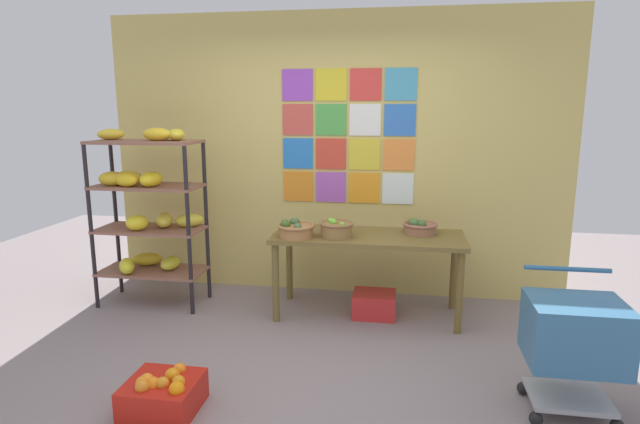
# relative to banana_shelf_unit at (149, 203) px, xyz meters

# --- Properties ---
(ground) EXTENTS (9.49, 9.49, 0.00)m
(ground) POSITION_rel_banana_shelf_unit_xyz_m (1.62, -1.14, -0.96)
(ground) COLOR gray
(back_wall_with_art) EXTENTS (4.42, 0.07, 2.69)m
(back_wall_with_art) POSITION_rel_banana_shelf_unit_xyz_m (1.63, 0.63, 0.39)
(back_wall_with_art) COLOR tan
(back_wall_with_art) RESTS_ON ground
(banana_shelf_unit) EXTENTS (0.99, 0.51, 1.64)m
(banana_shelf_unit) POSITION_rel_banana_shelf_unit_xyz_m (0.00, 0.00, 0.00)
(banana_shelf_unit) COLOR black
(banana_shelf_unit) RESTS_ON ground
(display_table) EXTENTS (1.65, 0.66, 0.73)m
(display_table) POSITION_rel_banana_shelf_unit_xyz_m (2.00, 0.04, -0.31)
(display_table) COLOR brown
(display_table) RESTS_ON ground
(fruit_basket_centre) EXTENTS (0.30, 0.30, 0.14)m
(fruit_basket_centre) POSITION_rel_banana_shelf_unit_xyz_m (2.44, 0.14, -0.17)
(fruit_basket_centre) COLOR #976346
(fruit_basket_centre) RESTS_ON display_table
(fruit_basket_left) EXTENTS (0.29, 0.29, 0.16)m
(fruit_basket_left) POSITION_rel_banana_shelf_unit_xyz_m (1.74, -0.09, -0.15)
(fruit_basket_left) COLOR olive
(fruit_basket_left) RESTS_ON display_table
(fruit_basket_right) EXTENTS (0.32, 0.32, 0.16)m
(fruit_basket_right) POSITION_rel_banana_shelf_unit_xyz_m (1.40, -0.14, -0.16)
(fruit_basket_right) COLOR #A6703E
(fruit_basket_right) RESTS_ON display_table
(produce_crate_under_table) EXTENTS (0.37, 0.31, 0.21)m
(produce_crate_under_table) POSITION_rel_banana_shelf_unit_xyz_m (2.07, 0.01, -0.85)
(produce_crate_under_table) COLOR red
(produce_crate_under_table) RESTS_ON ground
(orange_crate_foreground) EXTENTS (0.43, 0.40, 0.25)m
(orange_crate_foreground) POSITION_rel_banana_shelf_unit_xyz_m (0.89, -1.67, -0.84)
(orange_crate_foreground) COLOR red
(orange_crate_foreground) RESTS_ON ground
(shopping_cart) EXTENTS (0.54, 0.48, 0.84)m
(shopping_cart) POSITION_rel_banana_shelf_unit_xyz_m (3.32, -1.29, -0.47)
(shopping_cart) COLOR black
(shopping_cart) RESTS_ON ground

